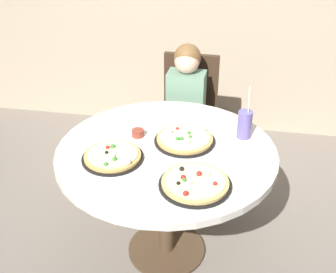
{
  "coord_description": "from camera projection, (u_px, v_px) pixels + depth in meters",
  "views": [
    {
      "loc": [
        0.36,
        -1.93,
        1.98
      ],
      "look_at": [
        0.0,
        0.05,
        0.8
      ],
      "focal_mm": 45.75,
      "sensor_mm": 36.0,
      "label": 1
    }
  ],
  "objects": [
    {
      "name": "sauce_bowl",
      "position": [
        138.0,
        133.0,
        2.43
      ],
      "size": [
        0.07,
        0.07,
        0.04
      ],
      "primitive_type": "cylinder",
      "color": "brown",
      "rests_on": "dining_table"
    },
    {
      "name": "chair_wooden",
      "position": [
        188.0,
        112.0,
        3.18
      ],
      "size": [
        0.42,
        0.42,
        0.95
      ],
      "color": "#382619",
      "rests_on": "ground_plane"
    },
    {
      "name": "diner_child",
      "position": [
        184.0,
        130.0,
        3.05
      ],
      "size": [
        0.27,
        0.42,
        1.08
      ],
      "color": "#3F4766",
      "rests_on": "ground_plane"
    },
    {
      "name": "ground_plane",
      "position": [
        167.0,
        250.0,
        2.7
      ],
      "size": [
        8.0,
        8.0,
        0.0
      ],
      "primitive_type": "plane",
      "color": "slate"
    },
    {
      "name": "dining_table",
      "position": [
        166.0,
        164.0,
        2.37
      ],
      "size": [
        1.2,
        1.2,
        0.75
      ],
      "color": "silver",
      "rests_on": "ground_plane"
    },
    {
      "name": "pizza_pepperoni",
      "position": [
        195.0,
        183.0,
        2.03
      ],
      "size": [
        0.35,
        0.35,
        0.05
      ],
      "color": "black",
      "rests_on": "dining_table"
    },
    {
      "name": "soda_cup",
      "position": [
        245.0,
        124.0,
        2.39
      ],
      "size": [
        0.08,
        0.08,
        0.31
      ],
      "color": "#6659A5",
      "rests_on": "dining_table"
    },
    {
      "name": "pizza_veggie",
      "position": [
        113.0,
        156.0,
        2.23
      ],
      "size": [
        0.32,
        0.32,
        0.05
      ],
      "color": "black",
      "rests_on": "dining_table"
    },
    {
      "name": "pizza_cheese",
      "position": [
        185.0,
        139.0,
        2.38
      ],
      "size": [
        0.34,
        0.34,
        0.05
      ],
      "color": "black",
      "rests_on": "dining_table"
    }
  ]
}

